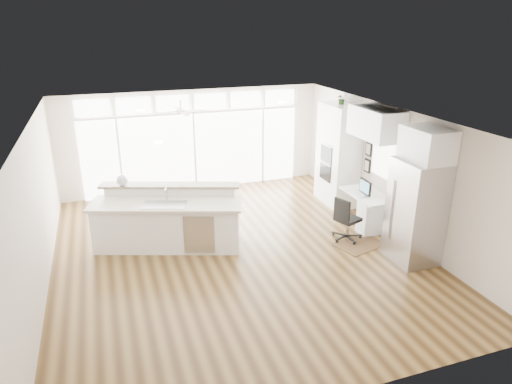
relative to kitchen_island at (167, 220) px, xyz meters
name	(u,v)px	position (x,y,z in m)	size (l,w,h in m)	color
floor	(237,253)	(1.26, -0.69, -0.61)	(7.00, 8.00, 0.02)	#452E15
ceiling	(235,119)	(1.26, -0.69, 2.10)	(7.00, 8.00, 0.02)	white
wall_back	(194,141)	(1.26, 3.31, 0.75)	(7.00, 0.04, 2.70)	beige
wall_front	(338,306)	(1.26, -4.69, 0.75)	(7.00, 0.04, 2.70)	beige
wall_left	(36,213)	(-2.24, -0.69, 0.75)	(0.04, 8.00, 2.70)	beige
wall_right	(393,171)	(4.76, -0.69, 0.75)	(0.04, 8.00, 2.70)	beige
glass_wall	(194,152)	(1.26, 3.25, 0.45)	(5.80, 0.06, 2.08)	white
transom_row	(192,102)	(1.26, 3.25, 1.78)	(5.90, 0.06, 0.40)	white
desk_window	(384,158)	(4.72, -0.39, 0.95)	(0.04, 0.85, 0.85)	silver
ceiling_fan	(181,107)	(0.76, 2.11, 1.88)	(1.16, 1.16, 0.32)	white
recessed_lights	(232,118)	(1.26, -0.49, 2.08)	(3.40, 3.00, 0.02)	white
oven_cabinet	(338,155)	(4.43, 1.11, 0.65)	(0.64, 1.20, 2.50)	white
desk_nook	(366,210)	(4.39, -0.39, -0.22)	(0.72, 1.30, 0.76)	white
upper_cabinets	(376,123)	(4.43, -0.39, 1.75)	(0.64, 1.30, 0.64)	white
refrigerator	(416,212)	(4.37, -2.04, 0.40)	(0.76, 0.90, 2.00)	#B9B8BD
fridge_cabinet	(427,144)	(4.43, -2.04, 1.70)	(0.64, 0.90, 0.60)	white
framed_photos	(368,157)	(4.72, 0.23, 0.80)	(0.06, 0.22, 0.80)	black
kitchen_island	(167,220)	(0.00, 0.00, 0.00)	(3.02, 1.14, 1.20)	white
rug	(359,244)	(3.76, -1.19, -0.59)	(0.95, 0.69, 0.01)	#321F10
office_chair	(348,219)	(3.63, -0.87, -0.13)	(0.49, 0.45, 0.94)	black
fishbowl	(122,180)	(-0.77, 0.69, 0.71)	(0.23, 0.23, 0.23)	silver
monitor	(365,187)	(4.31, -0.39, 0.34)	(0.07, 0.43, 0.36)	black
keyboard	(358,195)	(4.14, -0.39, 0.17)	(0.13, 0.36, 0.02)	silver
potted_plant	(342,100)	(4.43, 1.11, 2.01)	(0.24, 0.27, 0.21)	#2A5223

